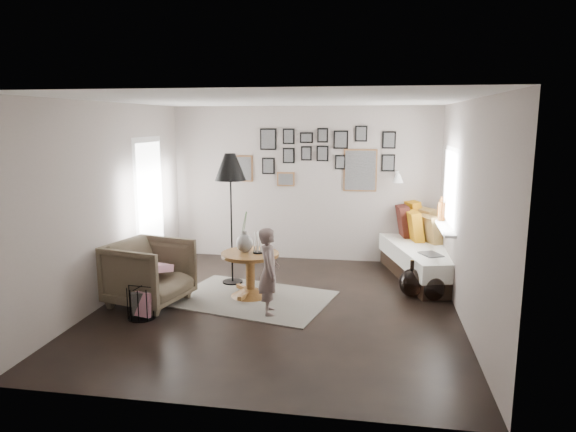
% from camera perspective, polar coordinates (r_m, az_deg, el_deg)
% --- Properties ---
extents(ground, '(4.80, 4.80, 0.00)m').
position_cam_1_polar(ground, '(6.71, -1.14, -10.05)').
color(ground, black).
rests_on(ground, ground).
extents(wall_back, '(4.50, 0.00, 4.50)m').
position_cam_1_polar(wall_back, '(8.71, 1.72, 3.56)').
color(wall_back, '#9D9189').
rests_on(wall_back, ground).
extents(wall_front, '(4.50, 0.00, 4.50)m').
position_cam_1_polar(wall_front, '(4.08, -7.39, -4.58)').
color(wall_front, '#9D9189').
rests_on(wall_front, ground).
extents(wall_left, '(0.00, 4.80, 4.80)m').
position_cam_1_polar(wall_left, '(7.13, -19.27, 1.41)').
color(wall_left, '#9D9189').
rests_on(wall_left, ground).
extents(wall_right, '(0.00, 4.80, 4.80)m').
position_cam_1_polar(wall_right, '(6.35, 19.19, 0.36)').
color(wall_right, '#9D9189').
rests_on(wall_right, ground).
extents(ceiling, '(4.80, 4.80, 0.00)m').
position_cam_1_polar(ceiling, '(6.28, -1.23, 12.75)').
color(ceiling, white).
rests_on(ceiling, wall_back).
extents(door_left, '(0.00, 2.14, 2.14)m').
position_cam_1_polar(door_left, '(8.22, -15.10, 1.02)').
color(door_left, white).
rests_on(door_left, wall_left).
extents(window_right, '(0.15, 1.32, 1.30)m').
position_cam_1_polar(window_right, '(7.71, 16.84, -0.57)').
color(window_right, white).
rests_on(window_right, wall_right).
extents(gallery_wall, '(2.74, 0.03, 1.08)m').
position_cam_1_polar(gallery_wall, '(8.62, 3.63, 6.43)').
color(gallery_wall, brown).
rests_on(gallery_wall, wall_back).
extents(wall_sconce, '(0.18, 0.36, 0.16)m').
position_cam_1_polar(wall_sconce, '(8.36, 12.09, 4.16)').
color(wall_sconce, white).
rests_on(wall_sconce, wall_back).
extents(rug, '(2.28, 1.83, 0.01)m').
position_cam_1_polar(rug, '(7.00, -4.00, -9.11)').
color(rug, '#B7B1A1').
rests_on(rug, ground).
extents(pedestal_table, '(0.78, 0.78, 0.61)m').
position_cam_1_polar(pedestal_table, '(7.02, -4.21, -6.69)').
color(pedestal_table, brown).
rests_on(pedestal_table, ground).
extents(vase, '(0.22, 0.22, 0.56)m').
position_cam_1_polar(vase, '(6.92, -4.88, -2.65)').
color(vase, black).
rests_on(vase, pedestal_table).
extents(candles, '(0.13, 0.13, 0.29)m').
position_cam_1_polar(candles, '(6.87, -3.37, -3.00)').
color(candles, black).
rests_on(candles, pedestal_table).
extents(daybed, '(1.48, 2.35, 1.08)m').
position_cam_1_polar(daybed, '(8.20, 15.08, -4.09)').
color(daybed, black).
rests_on(daybed, ground).
extents(magazine_on_daybed, '(0.36, 0.40, 0.02)m').
position_cam_1_polar(magazine_on_daybed, '(7.53, 15.59, -4.13)').
color(magazine_on_daybed, black).
rests_on(magazine_on_daybed, daybed).
extents(armchair, '(1.10, 1.08, 0.84)m').
position_cam_1_polar(armchair, '(6.93, -15.13, -6.10)').
color(armchair, brown).
rests_on(armchair, ground).
extents(armchair_cushion, '(0.47, 0.48, 0.17)m').
position_cam_1_polar(armchair_cushion, '(6.94, -14.75, -5.52)').
color(armchair_cushion, silver).
rests_on(armchair_cushion, armchair).
extents(floor_lamp, '(0.44, 0.44, 1.91)m').
position_cam_1_polar(floor_lamp, '(7.34, -6.42, 4.89)').
color(floor_lamp, black).
rests_on(floor_lamp, ground).
extents(magazine_basket, '(0.35, 0.35, 0.40)m').
position_cam_1_polar(magazine_basket, '(6.53, -15.98, -9.22)').
color(magazine_basket, black).
rests_on(magazine_basket, ground).
extents(demijohn_large, '(0.34, 0.34, 0.50)m').
position_cam_1_polar(demijohn_large, '(7.22, 13.55, -7.20)').
color(demijohn_large, black).
rests_on(demijohn_large, ground).
extents(demijohn_small, '(0.30, 0.30, 0.46)m').
position_cam_1_polar(demijohn_small, '(7.14, 15.88, -7.70)').
color(demijohn_small, black).
rests_on(demijohn_small, ground).
extents(child, '(0.36, 0.45, 1.09)m').
position_cam_1_polar(child, '(6.32, -2.13, -6.16)').
color(child, '#675552').
rests_on(child, ground).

